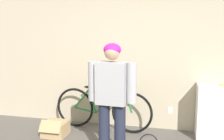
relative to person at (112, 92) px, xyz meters
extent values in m
cube|color=beige|center=(0.22, 1.26, 0.38)|extent=(8.00, 0.06, 2.60)
cube|color=white|center=(0.77, 1.23, -0.57)|extent=(0.08, 0.01, 0.12)
cylinder|color=#23283D|center=(-0.11, 0.00, -0.54)|extent=(0.15, 0.15, 0.76)
cylinder|color=#23283D|center=(0.11, 0.00, -0.54)|extent=(0.15, 0.15, 0.76)
cube|color=#B2B2B7|center=(0.00, 0.00, 0.12)|extent=(0.42, 0.28, 0.57)
cylinder|color=#B2B2B7|center=(-0.27, 0.00, 0.14)|extent=(0.13, 0.13, 0.54)
cylinder|color=#B2B2B7|center=(0.27, 0.00, 0.14)|extent=(0.13, 0.13, 0.54)
sphere|color=tan|center=(0.00, 0.00, 0.54)|extent=(0.21, 0.21, 0.21)
ellipsoid|color=#D11EAD|center=(0.00, 0.01, 0.57)|extent=(0.24, 0.22, 0.18)
torus|color=black|center=(-0.93, 0.98, -0.56)|extent=(0.72, 0.09, 0.72)
torus|color=black|center=(0.13, 0.91, -0.56)|extent=(0.72, 0.09, 0.72)
cylinder|color=#237A38|center=(-0.73, 0.97, -0.59)|extent=(0.41, 0.06, 0.09)
cylinder|color=#237A38|center=(-0.78, 0.97, -0.38)|extent=(0.33, 0.06, 0.40)
cylinder|color=#237A38|center=(-0.58, 0.96, -0.40)|extent=(0.14, 0.04, 0.44)
cylinder|color=#237A38|center=(-0.26, 0.93, -0.41)|extent=(0.56, 0.08, 0.45)
cylinder|color=#237A38|center=(-0.32, 0.94, -0.20)|extent=(0.64, 0.08, 0.05)
cylinder|color=#237A38|center=(0.07, 0.91, -0.38)|extent=(0.16, 0.05, 0.37)
cylinder|color=#237A38|center=(0.02, 0.91, -0.17)|extent=(0.07, 0.04, 0.08)
cylinder|color=#237A38|center=(0.04, 0.91, -0.14)|extent=(0.06, 0.46, 0.02)
ellipsoid|color=black|center=(-0.64, 0.96, -0.17)|extent=(0.23, 0.10, 0.05)
ellipsoid|color=#EAD64C|center=(1.58, 0.96, -0.02)|extent=(0.15, 0.09, 0.03)
sphere|color=brown|center=(1.52, 0.98, -0.02)|extent=(0.02, 0.02, 0.02)
cube|color=tan|center=(-1.10, 0.51, -0.81)|extent=(0.38, 0.38, 0.23)
cube|color=tan|center=(-1.10, 0.32, -0.70)|extent=(0.36, 0.14, 0.17)
camera|label=1|loc=(0.81, -3.37, 0.81)|focal=42.00mm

